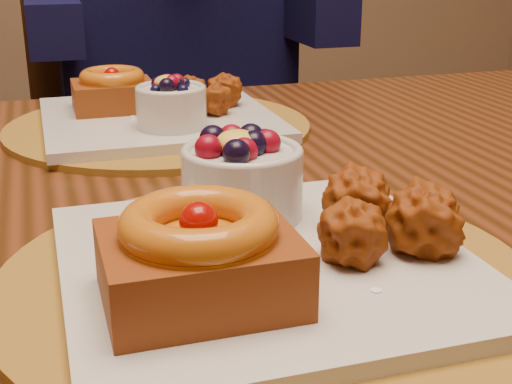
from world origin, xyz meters
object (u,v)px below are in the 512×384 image
(dining_table, at_px, (200,256))
(chair_far, at_px, (142,188))
(place_setting_near, at_px, (260,243))
(place_setting_far, at_px, (157,114))

(dining_table, relative_size, chair_far, 1.85)
(place_setting_near, xyz_separation_m, place_setting_far, (0.00, 0.43, -0.01))
(dining_table, height_order, chair_far, chair_far)
(dining_table, bearing_deg, chair_far, 86.41)
(dining_table, height_order, place_setting_near, place_setting_near)
(chair_far, bearing_deg, place_setting_far, -93.44)
(chair_far, bearing_deg, dining_table, -91.86)
(dining_table, relative_size, place_setting_near, 4.21)
(place_setting_far, bearing_deg, place_setting_near, -90.17)
(dining_table, xyz_separation_m, chair_far, (0.05, 0.78, -0.20))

